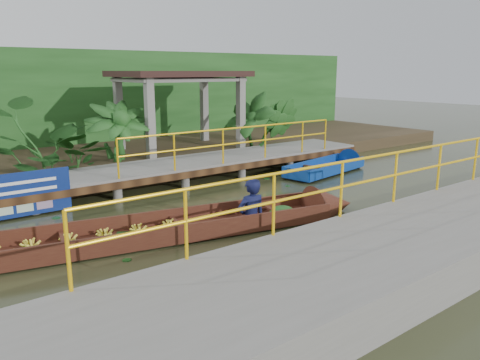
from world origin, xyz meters
TOP-DOWN VIEW (x-y plane):
  - ground at (0.00, 0.00)m, footprint 80.00×80.00m
  - land_strip at (0.00, 7.50)m, footprint 30.00×8.00m
  - far_dock at (0.02, 3.43)m, footprint 16.00×2.06m
  - near_dock at (1.00, -4.20)m, footprint 18.00×2.40m
  - pavilion at (3.00, 6.30)m, footprint 4.40×3.00m
  - foliage_backdrop at (0.00, 10.00)m, footprint 30.00×0.80m
  - vendor_boat at (-1.88, -0.41)m, footprint 10.66×3.23m
  - moored_blue_boat at (6.41, 1.77)m, footprint 3.87×1.59m
  - tropical_plants at (-0.01, 5.30)m, footprint 14.52×1.52m

SIDE VIEW (x-z plane):
  - ground at x=0.00m, z-range 0.00..0.00m
  - moored_blue_boat at x=6.41m, z-range -0.29..0.61m
  - land_strip at x=0.00m, z-range 0.00..0.45m
  - vendor_boat at x=-1.88m, z-range -0.89..1.40m
  - near_dock at x=1.00m, z-range -0.56..1.16m
  - far_dock at x=0.02m, z-range -0.35..1.30m
  - tropical_plants at x=-0.01m, z-range 0.45..2.35m
  - foliage_backdrop at x=0.00m, z-range 0.00..4.00m
  - pavilion at x=3.00m, z-range 1.32..4.32m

